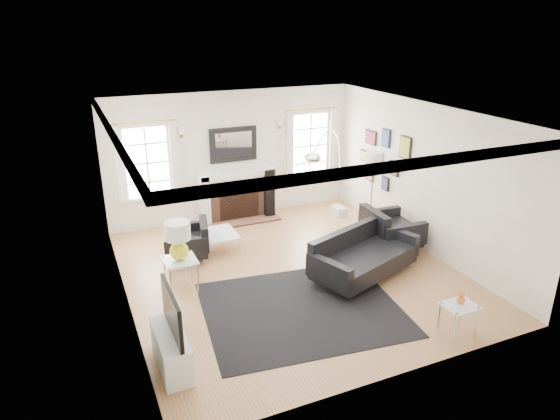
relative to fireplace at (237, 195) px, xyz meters
name	(u,v)px	position (x,y,z in m)	size (l,w,h in m)	color
floor	(290,272)	(0.00, -2.79, -0.54)	(6.00, 6.00, 0.00)	#9E6A42
back_wall	(233,155)	(0.00, 0.21, 0.86)	(5.50, 0.04, 2.80)	white
front_wall	(400,278)	(0.00, -5.79, 0.86)	(5.50, 0.04, 2.80)	white
left_wall	(120,223)	(-2.75, -2.79, 0.86)	(0.04, 6.00, 2.80)	white
right_wall	(424,178)	(2.75, -2.79, 0.86)	(0.04, 6.00, 2.80)	white
ceiling	(292,113)	(0.00, -2.79, 2.26)	(5.50, 6.00, 0.02)	white
crown_molding	(291,117)	(0.00, -2.79, 2.20)	(5.50, 6.00, 0.12)	white
fireplace	(237,195)	(0.00, 0.00, 0.00)	(1.70, 0.69, 1.11)	white
mantel_mirror	(233,145)	(0.00, 0.16, 1.11)	(1.05, 0.07, 0.75)	black
window_left	(147,163)	(-1.85, 0.16, 0.92)	(1.24, 0.15, 1.62)	white
window_right	(310,145)	(1.85, 0.16, 0.92)	(1.24, 0.15, 1.62)	white
gallery_wall	(383,155)	(2.72, -1.50, 0.99)	(0.04, 1.73, 1.29)	black
tv_unit	(171,345)	(-2.44, -4.49, -0.21)	(0.35, 1.00, 1.09)	white
area_rug	(302,309)	(-0.33, -3.94, -0.54)	(2.94, 2.45, 0.01)	black
sofa	(361,257)	(1.08, -3.37, -0.19)	(2.18, 1.52, 0.65)	black
armchair_left	(189,242)	(-1.47, -1.51, -0.21)	(0.95, 1.02, 0.59)	black
armchair_right	(389,231)	(2.13, -2.67, -0.15)	(0.97, 1.07, 0.70)	black
coffee_table	(215,235)	(-0.93, -1.39, -0.22)	(0.79, 0.79, 0.35)	silver
side_table_left	(180,266)	(-1.89, -2.65, -0.08)	(0.52, 0.52, 0.57)	silver
nesting_table	(459,312)	(1.35, -5.44, -0.15)	(0.46, 0.38, 0.50)	silver
gourd_lamp	(178,238)	(-1.89, -2.65, 0.40)	(0.40, 0.40, 0.65)	yellow
orange_vase	(461,299)	(1.35, -5.44, 0.06)	(0.12, 0.12, 0.19)	#CA5919
arc_floor_lamp	(328,174)	(1.56, -1.23, 0.64)	(1.55, 1.43, 2.19)	silver
stick_floor_lamp	(374,164)	(2.20, -1.92, 0.97)	(0.35, 0.35, 1.75)	#A28638
speaker_tower	(269,193)	(0.69, -0.14, 0.00)	(0.22, 0.22, 1.09)	black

